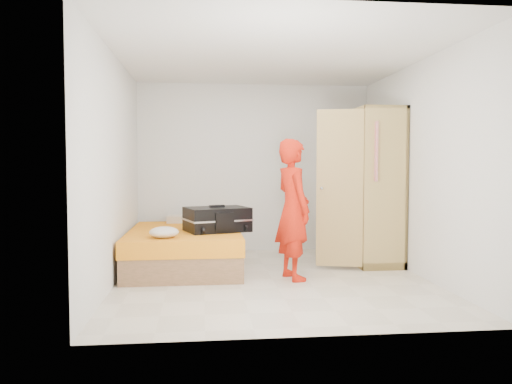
{
  "coord_description": "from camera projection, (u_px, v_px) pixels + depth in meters",
  "views": [
    {
      "loc": [
        -0.81,
        -5.77,
        1.35
      ],
      "look_at": [
        -0.13,
        0.58,
        1.0
      ],
      "focal_mm": 35.0,
      "sensor_mm": 36.0,
      "label": 1
    }
  ],
  "objects": [
    {
      "name": "room",
      "position": [
        272.0,
        169.0,
        5.82
      ],
      "size": [
        4.0,
        4.02,
        2.6
      ],
      "color": "beige",
      "rests_on": "ground"
    },
    {
      "name": "bed",
      "position": [
        185.0,
        249.0,
        6.53
      ],
      "size": [
        1.42,
        2.02,
        0.5
      ],
      "color": "#9C6847",
      "rests_on": "ground"
    },
    {
      "name": "wardrobe",
      "position": [
        368.0,
        190.0,
        6.85
      ],
      "size": [
        1.16,
        1.2,
        2.1
      ],
      "color": "tan",
      "rests_on": "ground"
    },
    {
      "name": "person",
      "position": [
        293.0,
        209.0,
        5.86
      ],
      "size": [
        0.54,
        0.69,
        1.65
      ],
      "primitive_type": "imported",
      "rotation": [
        0.0,
        0.0,
        1.84
      ],
      "color": "red",
      "rests_on": "ground"
    },
    {
      "name": "suitcase",
      "position": [
        217.0,
        219.0,
        6.38
      ],
      "size": [
        0.92,
        0.78,
        0.34
      ],
      "rotation": [
        0.0,
        0.0,
        0.31
      ],
      "color": "black",
      "rests_on": "bed"
    },
    {
      "name": "round_cushion",
      "position": [
        164.0,
        232.0,
        5.8
      ],
      "size": [
        0.34,
        0.34,
        0.13
      ],
      "primitive_type": "ellipsoid",
      "color": "white",
      "rests_on": "bed"
    },
    {
      "name": "pillow",
      "position": [
        187.0,
        219.0,
        7.36
      ],
      "size": [
        0.58,
        0.32,
        0.1
      ],
      "primitive_type": "cube",
      "rotation": [
        0.0,
        0.0,
        -0.06
      ],
      "color": "white",
      "rests_on": "bed"
    }
  ]
}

